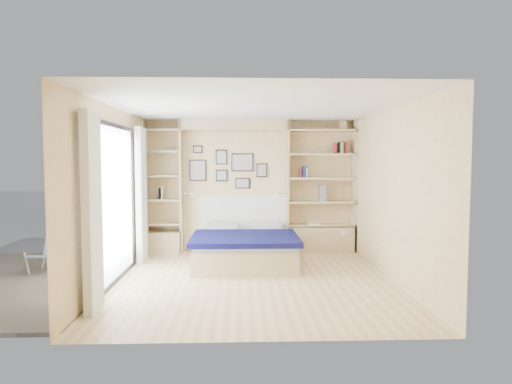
{
  "coord_description": "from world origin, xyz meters",
  "views": [
    {
      "loc": [
        -0.2,
        -6.51,
        1.74
      ],
      "look_at": [
        0.06,
        0.9,
        1.22
      ],
      "focal_mm": 32.0,
      "sensor_mm": 36.0,
      "label": 1
    }
  ],
  "objects": [
    {
      "name": "deck_chair",
      "position": [
        -3.14,
        0.67,
        0.35
      ],
      "size": [
        0.54,
        0.79,
        0.74
      ],
      "rotation": [
        0.0,
        0.0,
        -0.13
      ],
      "color": "tan",
      "rests_on": "ground"
    },
    {
      "name": "photo_gallery",
      "position": [
        -0.45,
        2.22,
        1.6
      ],
      "size": [
        1.48,
        0.02,
        0.82
      ],
      "color": "black",
      "rests_on": "ground"
    },
    {
      "name": "room_shell",
      "position": [
        -0.39,
        1.52,
        1.08
      ],
      "size": [
        4.5,
        4.5,
        4.5
      ],
      "color": "#E9CB88",
      "rests_on": "ground"
    },
    {
      "name": "shelf_decor",
      "position": [
        1.1,
        2.07,
        1.69
      ],
      "size": [
        3.56,
        0.23,
        2.03
      ],
      "color": "#A51E1E",
      "rests_on": "ground"
    },
    {
      "name": "ground",
      "position": [
        0.0,
        0.0,
        0.0
      ],
      "size": [
        4.5,
        4.5,
        0.0
      ],
      "primitive_type": "plane",
      "color": "#DDC485",
      "rests_on": "ground"
    },
    {
      "name": "reading_lamps",
      "position": [
        -0.3,
        2.0,
        1.1
      ],
      "size": [
        1.92,
        0.12,
        0.15
      ],
      "color": "silver",
      "rests_on": "ground"
    },
    {
      "name": "deck",
      "position": [
        -3.6,
        0.0,
        0.0
      ],
      "size": [
        3.2,
        4.0,
        0.05
      ],
      "primitive_type": "cube",
      "color": "#6D6050",
      "rests_on": "ground"
    },
    {
      "name": "bed",
      "position": [
        -0.12,
        1.19,
        0.28
      ],
      "size": [
        1.73,
        2.12,
        1.07
      ],
      "color": "tan",
      "rests_on": "ground"
    }
  ]
}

